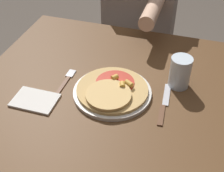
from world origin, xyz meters
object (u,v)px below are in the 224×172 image
(dining_table, at_px, (122,116))
(pizza, at_px, (112,91))
(knife, at_px, (164,104))
(person_diner, at_px, (140,16))
(fork, at_px, (66,81))
(plate, at_px, (112,93))
(drinking_glass, at_px, (180,72))

(dining_table, distance_m, pizza, 0.14)
(knife, distance_m, person_diner, 0.77)
(fork, relative_size, knife, 0.79)
(plate, bearing_deg, drinking_glass, 29.40)
(person_diner, bearing_deg, drinking_glass, -64.55)
(fork, bearing_deg, drinking_glass, 14.55)
(dining_table, bearing_deg, person_diner, 98.06)
(dining_table, xyz_separation_m, fork, (-0.23, 0.01, 0.11))
(knife, xyz_separation_m, person_diner, (-0.26, 0.73, -0.05))
(fork, bearing_deg, pizza, -7.19)
(pizza, bearing_deg, drinking_glass, 30.72)
(dining_table, relative_size, person_diner, 0.93)
(dining_table, height_order, plate, plate)
(pizza, relative_size, knife, 1.18)
(knife, bearing_deg, pizza, -177.96)
(fork, distance_m, drinking_glass, 0.43)
(fork, height_order, person_diner, person_diner)
(dining_table, bearing_deg, fork, 176.57)
(plate, distance_m, drinking_glass, 0.26)
(plate, distance_m, fork, 0.19)
(fork, xyz_separation_m, knife, (0.38, -0.02, 0.00))
(dining_table, relative_size, pizza, 4.37)
(knife, bearing_deg, fork, 177.39)
(pizza, xyz_separation_m, knife, (0.19, 0.01, -0.02))
(knife, bearing_deg, drinking_glass, 76.03)
(plate, xyz_separation_m, knife, (0.19, 0.00, -0.00))
(pizza, xyz_separation_m, fork, (-0.19, 0.02, -0.02))
(dining_table, height_order, drinking_glass, drinking_glass)
(plate, height_order, person_diner, person_diner)
(dining_table, xyz_separation_m, drinking_glass, (0.18, 0.12, 0.17))
(pizza, height_order, knife, pizza)
(plate, height_order, fork, plate)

